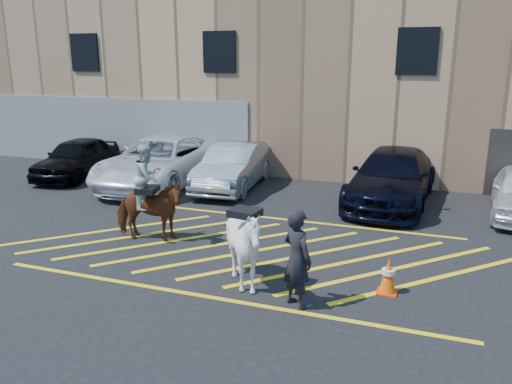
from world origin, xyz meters
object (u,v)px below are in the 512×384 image
(car_silver_sedan, at_px, (234,166))
(saddled_white, at_px, (245,246))
(car_black_suv, at_px, (77,158))
(mounted_bay, at_px, (148,203))
(car_white_pickup, at_px, (160,161))
(handler, at_px, (297,259))
(car_blue_suv, at_px, (392,177))
(traffic_cone, at_px, (388,275))

(car_silver_sedan, bearing_deg, saddled_white, -70.24)
(car_black_suv, relative_size, car_silver_sedan, 0.92)
(mounted_bay, height_order, saddled_white, mounted_bay)
(car_white_pickup, height_order, mounted_bay, mounted_bay)
(handler, xyz_separation_m, mounted_bay, (-4.30, 2.04, 0.06))
(car_silver_sedan, bearing_deg, handler, -64.35)
(car_silver_sedan, xyz_separation_m, car_blue_suv, (5.33, -0.05, 0.04))
(car_black_suv, height_order, saddled_white, saddled_white)
(car_white_pickup, distance_m, traffic_cone, 10.40)
(car_blue_suv, distance_m, handler, 7.62)
(car_black_suv, relative_size, car_blue_suv, 0.77)
(handler, bearing_deg, saddled_white, 17.24)
(handler, xyz_separation_m, saddled_white, (-1.13, 0.36, -0.04))
(handler, bearing_deg, car_silver_sedan, -25.59)
(car_blue_suv, bearing_deg, mounted_bay, -129.81)
(car_blue_suv, xyz_separation_m, mounted_bay, (-5.34, -5.51, 0.17))
(car_white_pickup, height_order, traffic_cone, car_white_pickup)
(car_black_suv, bearing_deg, mounted_bay, -47.09)
(car_black_suv, height_order, traffic_cone, car_black_suv)
(car_black_suv, xyz_separation_m, mounted_bay, (6.24, -5.13, 0.24))
(car_blue_suv, relative_size, saddled_white, 3.14)
(handler, relative_size, traffic_cone, 2.52)
(car_white_pickup, xyz_separation_m, car_blue_suv, (7.95, 0.42, -0.03))
(car_black_suv, relative_size, mounted_bay, 1.78)
(car_black_suv, relative_size, handler, 2.34)
(mounted_bay, distance_m, traffic_cone, 5.94)
(car_blue_suv, distance_m, mounted_bay, 7.67)
(car_black_suv, bearing_deg, handler, -41.89)
(handler, height_order, saddled_white, handler)
(car_white_pickup, relative_size, traffic_cone, 8.33)
(car_silver_sedan, xyz_separation_m, traffic_cone, (5.82, -6.52, -0.40))
(mounted_bay, relative_size, saddled_white, 1.36)
(handler, height_order, traffic_cone, handler)
(car_white_pickup, bearing_deg, car_black_suv, 177.86)
(car_black_suv, xyz_separation_m, traffic_cone, (12.07, -6.09, -0.37))
(car_silver_sedan, distance_m, traffic_cone, 8.75)
(car_black_suv, distance_m, car_white_pickup, 3.63)
(handler, xyz_separation_m, traffic_cone, (1.53, 1.08, -0.56))
(car_white_pickup, xyz_separation_m, traffic_cone, (8.44, -6.05, -0.48))
(car_black_suv, distance_m, traffic_cone, 13.53)
(saddled_white, height_order, traffic_cone, saddled_white)
(car_black_suv, relative_size, car_white_pickup, 0.71)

